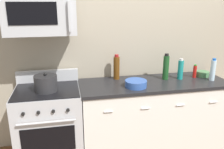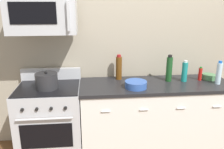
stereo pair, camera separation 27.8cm
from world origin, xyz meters
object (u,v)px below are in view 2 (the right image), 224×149
Objects in this scene: bottle_water_clear at (219,73)px; bottle_sparkling_teal at (185,71)px; bottle_hot_sauce_red at (200,74)px; range_oven at (51,121)px; bottle_wine_green at (169,69)px; microwave at (43,15)px; bowl_blue_mixing at (136,84)px; stockpot at (47,81)px; bottle_wine_amber at (119,68)px; bowl_green_glaze at (209,77)px.

bottle_sparkling_teal is at bearing 160.65° from bottle_water_clear.
bottle_water_clear is at bearing -44.45° from bottle_hot_sauce_red.
bottle_wine_green is (1.50, 0.08, 0.61)m from range_oven.
microwave reaches higher than bottle_hot_sauce_red.
bottle_sparkling_teal is 0.80× the size of bottle_wine_green.
stockpot is (-1.04, 0.07, 0.05)m from bowl_blue_mixing.
range_oven is 3.13× the size of bottle_wine_green.
bottle_sparkling_teal is at bearing 14.89° from bowl_blue_mixing.
bottle_hot_sauce_red is at bearing 2.11° from range_oven.
bottle_wine_green is (-0.57, 0.16, 0.02)m from bottle_water_clear.
bottle_wine_amber is 1.05m from bottle_hot_sauce_red.
bottle_wine_amber is 0.40m from bowl_blue_mixing.
microwave reaches higher than bottle_water_clear.
bottle_wine_green reaches higher than range_oven.
bottle_wine_green is at bearing -12.61° from bottle_wine_amber.
bowl_green_glaze is (0.36, 0.05, -0.09)m from bottle_sparkling_teal.
bowl_blue_mixing is at bearing -177.72° from bottle_water_clear.
bottle_sparkling_teal reaches higher than bowl_green_glaze.
stockpot is (-1.92, -0.12, 0.01)m from bottle_hot_sauce_red.
bottle_wine_amber is 1.24m from bottle_water_clear.
range_oven is 4.12× the size of bowl_blue_mixing.
bottle_sparkling_teal is at bearing -8.83° from bottle_wine_green.
bottle_water_clear is 0.60m from bottle_wine_green.
microwave reaches higher than bottle_wine_amber.
bottle_sparkling_teal is at bearing 0.12° from microwave.
bottle_hot_sauce_red is 0.52× the size of bottle_wine_green.
bottle_water_clear is 1.13× the size of stockpot.
bowl_green_glaze is 0.67× the size of stockpot.
bottle_water_clear is at bearing -3.58° from microwave.
bottle_wine_green is 0.52m from bowl_blue_mixing.
bottle_wine_amber is 1.19× the size of bottle_sparkling_teal.
bottle_wine_green reaches higher than stockpot.
bottle_sparkling_teal is 1.60× the size of bowl_green_glaze.
bowl_green_glaze is (2.05, 0.09, 0.49)m from range_oven.
bottle_hot_sauce_red is (1.92, 0.07, 0.54)m from range_oven.
microwave is 2.18× the size of bottle_wine_green.
bottle_hot_sauce_red is 0.42m from bottle_wine_green.
bottle_hot_sauce_red reaches higher than bowl_blue_mixing.
bottle_water_clear is at bearing 2.28° from bowl_blue_mixing.
bowl_green_glaze is at bearing 7.23° from bottle_sparkling_teal.
bowl_blue_mixing reaches higher than bowl_green_glaze.
stockpot is at bearing -90.00° from range_oven.
range_oven is at bearing -178.37° from bottle_sparkling_teal.
bottle_wine_amber is 0.92m from stockpot.
bottle_water_clear reaches higher than stockpot.
microwave is at bearing -179.23° from bottle_hot_sauce_red.
bottle_wine_amber is at bearing 17.15° from stockpot.
bottle_wine_amber is 1.12× the size of bottle_water_clear.
bottle_sparkling_teal is at bearing -11.73° from bottle_wine_amber.
stockpot is (-2.08, 0.03, -0.04)m from bottle_water_clear.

